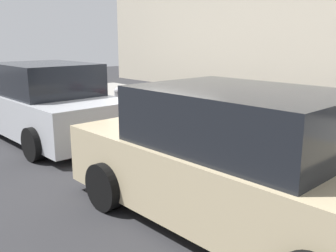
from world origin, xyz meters
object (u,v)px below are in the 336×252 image
Objects in this scene: suitcase_black_2 at (232,133)px; suitcase_olive_5 at (173,121)px; suitcase_red_3 at (214,126)px; fire_hydrant at (118,102)px; parked_car_beige_0 at (239,163)px; suitcase_teal_4 at (190,126)px; parked_car_silver_1 at (48,104)px; suitcase_navy_6 at (162,114)px; suitcase_maroon_1 at (253,135)px; suitcase_silver_7 at (146,115)px; suitcase_silver_0 at (278,141)px; suitcase_maroon_8 at (136,109)px; bollard_post at (102,102)px.

suitcase_olive_5 is (1.62, 0.04, -0.03)m from suitcase_black_2.
suitcase_red_3 is at bearing -174.33° from suitcase_olive_5.
fire_hydrant is 6.00m from parked_car_beige_0.
parked_car_silver_1 is (2.53, 1.98, 0.36)m from suitcase_teal_4.
suitcase_teal_4 is at bearing 172.63° from suitcase_navy_6.
parked_car_beige_0 is (-5.64, 2.05, 0.21)m from fire_hydrant.
suitcase_maroon_1 is 3.20m from suitcase_silver_7.
suitcase_silver_0 is 0.47m from suitcase_maroon_1.
fire_hydrant is at bearing 0.44° from suitcase_silver_7.
suitcase_olive_5 reaches higher than suitcase_teal_4.
suitcase_olive_5 is 0.68× the size of suitcase_maroon_8.
suitcase_black_2 is 3.86m from fire_hydrant.
suitcase_silver_7 is (2.15, 0.05, -0.09)m from suitcase_red_3.
suitcase_silver_7 is (0.53, 0.06, -0.10)m from suitcase_navy_6.
suitcase_teal_4 is at bearing 177.42° from suitcase_olive_5.
suitcase_maroon_1 is at bearing 177.71° from suitcase_navy_6.
suitcase_olive_5 is 2.24m from fire_hydrant.
suitcase_teal_4 is 0.54m from suitcase_olive_5.
suitcase_maroon_8 is (2.62, 0.00, 0.00)m from suitcase_red_3.
parked_car_silver_1 reaches higher than bollard_post.
suitcase_red_3 is 0.57m from suitcase_teal_4.
bollard_post is (4.46, 0.15, 0.05)m from suitcase_black_2.
bollard_post is (2.84, 0.11, 0.08)m from suitcase_olive_5.
suitcase_navy_6 is (0.53, -0.11, 0.07)m from suitcase_olive_5.
suitcase_teal_4 is 2.78m from fire_hydrant.
suitcase_maroon_1 is 1.22× the size of suitcase_silver_7.
parked_car_silver_1 is (0.93, 2.06, 0.38)m from suitcase_silver_7.
suitcase_silver_7 is at bearing 6.58° from suitcase_navy_6.
suitcase_maroon_1 is 1.64× the size of suitcase_teal_4.
parked_car_beige_0 is at bearing 130.94° from suitcase_black_2.
suitcase_black_2 is at bearing 179.81° from suitcase_silver_7.
suitcase_maroon_8 reaches higher than bollard_post.
suitcase_black_2 is 4.16m from parked_car_silver_1.
parked_car_beige_0 is 5.39m from parked_car_silver_1.
fire_hydrant is at bearing -1.42° from suitcase_teal_4.
suitcase_red_3 is 3.94m from bollard_post.
suitcase_olive_5 is (2.59, 0.10, -0.07)m from suitcase_silver_0.
suitcase_red_3 is 1.16× the size of suitcase_silver_7.
suitcase_black_2 is 0.15× the size of parked_car_beige_0.
suitcase_silver_7 is at bearing 173.33° from suitcase_maroon_8.
suitcase_navy_6 is at bearing -173.42° from suitcase_silver_7.
suitcase_black_2 is 0.85× the size of fire_hydrant.
suitcase_navy_6 reaches higher than bollard_post.
parked_car_silver_1 is (4.12, 2.02, 0.26)m from suitcase_maroon_1.
suitcase_red_3 reaches higher than suitcase_silver_7.
bollard_post is at bearing 13.93° from fire_hydrant.
parked_car_silver_1 is at bearing 29.64° from suitcase_black_2.
parked_car_beige_0 reaches higher than fire_hydrant.
suitcase_red_3 is 1.18× the size of fire_hydrant.
suitcase_silver_0 is at bearing -155.34° from parked_car_silver_1.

